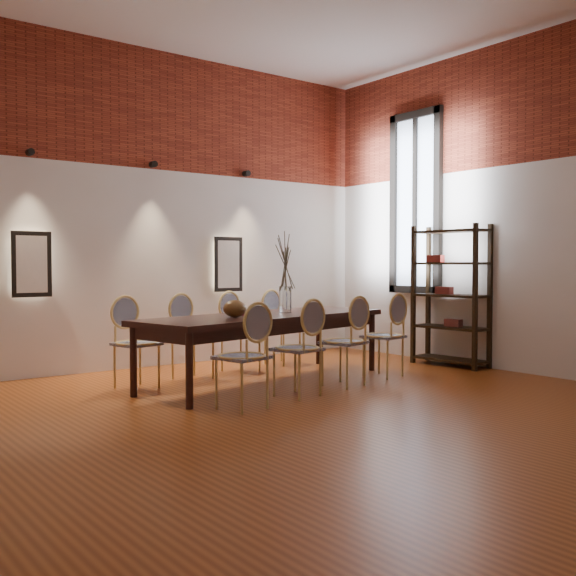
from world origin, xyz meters
TOP-DOWN VIEW (x-y plane):
  - floor at (0.00, 0.00)m, footprint 7.00×7.00m
  - wall_back at (0.00, 3.55)m, footprint 7.00×0.10m
  - wall_right at (3.55, 0.00)m, footprint 0.10×7.00m
  - brick_band_back at (0.00, 3.48)m, footprint 7.00×0.02m
  - brick_band_right at (3.48, 0.00)m, footprint 0.02×7.00m
  - niche_left at (-1.30, 3.45)m, footprint 0.36×0.06m
  - niche_right at (1.30, 3.45)m, footprint 0.36×0.06m
  - spot_fixture_left at (-1.30, 3.42)m, footprint 0.08×0.10m
  - spot_fixture_mid at (0.20, 3.42)m, footprint 0.08×0.10m
  - spot_fixture_right at (1.60, 3.42)m, footprint 0.08×0.10m
  - window_glass at (3.46, 2.00)m, footprint 0.02×0.78m
  - window_frame at (3.44, 2.00)m, footprint 0.08×0.90m
  - window_mullion at (3.44, 2.00)m, footprint 0.06×0.06m
  - dining_table at (0.69, 1.68)m, footprint 3.22×1.59m
  - chair_near_a at (-0.28, 0.69)m, footprint 0.52×0.52m
  - chair_near_b at (0.47, 0.85)m, footprint 0.52×0.52m
  - chair_near_c at (1.22, 1.00)m, footprint 0.52×0.52m
  - chair_near_d at (1.98, 1.16)m, footprint 0.52×0.52m
  - chair_far_a at (-0.60, 2.21)m, footprint 0.52×0.52m
  - chair_far_b at (0.16, 2.36)m, footprint 0.52×0.52m
  - chair_far_c at (0.91, 2.52)m, footprint 0.52×0.52m
  - chair_far_d at (1.66, 2.68)m, footprint 0.52×0.52m
  - vase at (1.01, 1.75)m, footprint 0.14×0.14m
  - dried_branches at (1.01, 1.75)m, footprint 0.50×0.50m
  - bowl at (0.18, 1.53)m, footprint 0.24×0.24m
  - book at (0.47, 1.76)m, footprint 0.29×0.23m
  - shelving_rack at (3.28, 1.25)m, footprint 0.44×1.02m

SIDE VIEW (x-z plane):
  - floor at x=0.00m, z-range -0.02..0.00m
  - dining_table at x=0.69m, z-range 0.00..0.75m
  - chair_near_a at x=-0.28m, z-range 0.00..0.94m
  - chair_near_b at x=0.47m, z-range 0.00..0.94m
  - chair_near_c at x=1.22m, z-range 0.00..0.94m
  - chair_near_d at x=1.98m, z-range 0.00..0.94m
  - chair_far_a at x=-0.60m, z-range 0.00..0.94m
  - chair_far_b at x=0.16m, z-range 0.00..0.94m
  - chair_far_c at x=0.91m, z-range 0.00..0.94m
  - chair_far_d at x=1.66m, z-range 0.00..0.94m
  - book at x=0.47m, z-range 0.75..0.78m
  - bowl at x=0.18m, z-range 0.75..0.93m
  - vase at x=1.01m, z-range 0.75..1.05m
  - shelving_rack at x=3.28m, z-range 0.00..1.80m
  - niche_left at x=-1.30m, z-range 0.97..1.63m
  - niche_right at x=1.30m, z-range 0.97..1.63m
  - dried_branches at x=1.01m, z-range 1.00..1.70m
  - wall_back at x=0.00m, z-range 0.00..4.00m
  - wall_right at x=3.55m, z-range 0.00..4.00m
  - window_glass at x=3.46m, z-range 0.96..3.34m
  - window_frame at x=3.44m, z-range 0.90..3.40m
  - window_mullion at x=3.44m, z-range 0.95..3.35m
  - spot_fixture_left at x=-1.30m, z-range 2.51..2.59m
  - spot_fixture_mid at x=0.20m, z-range 2.51..2.59m
  - spot_fixture_right at x=1.60m, z-range 2.51..2.59m
  - brick_band_back at x=0.00m, z-range 2.50..4.00m
  - brick_band_right at x=3.48m, z-range 2.50..4.00m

